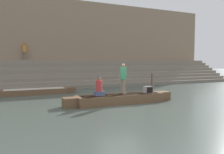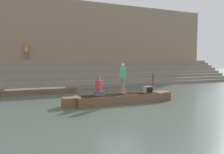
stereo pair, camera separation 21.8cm
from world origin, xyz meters
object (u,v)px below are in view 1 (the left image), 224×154
Objects in this scene: rowboat_main at (121,98)px; person_rowing at (99,88)px; person_on_steps at (24,50)px; tv_set at (148,90)px; mooring_post at (152,82)px; moored_boat_shore at (35,91)px; person_standing at (123,76)px.

person_rowing is at bearing -179.54° from rowboat_main.
person_on_steps is (-4.58, 11.56, 3.19)m from rowboat_main.
tv_set reaches higher than rowboat_main.
tv_set is at bearing -11.16° from person_rowing.
tv_set is 13.58m from person_on_steps.
tv_set is at bearing -151.21° from person_on_steps.
moored_boat_shore is at bearing 169.62° from mooring_post.
person_on_steps is (-0.46, 5.97, 3.25)m from moored_boat_shore.
moored_boat_shore is 9.04m from mooring_post.
mooring_post is at bearing 54.17° from tv_set.
mooring_post is at bearing 49.40° from person_standing.
rowboat_main is 1.45m from person_rowing.
rowboat_main is at bearing -140.25° from mooring_post.
person_rowing is at bearing -166.49° from person_standing.
person_standing is 1.04× the size of person_on_steps.
tv_set is at bearing -1.29° from person_standing.
person_rowing is at bearing 177.69° from tv_set.
person_rowing is (-1.28, 0.00, 0.67)m from rowboat_main.
person_on_steps is (-6.29, 11.71, 2.76)m from tv_set.
person_standing reaches higher than tv_set.
rowboat_main is 1.13× the size of moored_boat_shore.
person_standing reaches higher than rowboat_main.
mooring_post is 12.36m from person_on_steps.
moored_boat_shore is 6.81m from person_on_steps.
tv_set is 0.34× the size of mooring_post.
person_standing is 6.00m from mooring_post.
person_rowing is at bearing -163.53° from person_on_steps.
moored_boat_shore is at bearing -175.09° from person_on_steps.
rowboat_main is 3.90× the size of person_on_steps.
rowboat_main is at bearing -49.69° from moored_boat_shore.
person_on_steps reaches higher than person_standing.
moored_boat_shore is (-4.35, 5.47, -1.29)m from person_standing.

